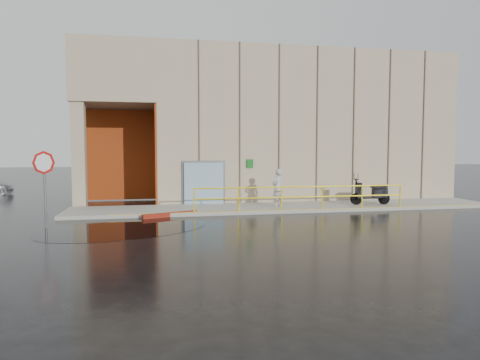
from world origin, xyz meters
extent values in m
plane|color=black|center=(0.00, 0.00, 0.00)|extent=(120.00, 120.00, 0.00)
cube|color=gray|center=(4.00, 4.50, 0.07)|extent=(20.00, 3.00, 0.15)
cube|color=tan|center=(6.00, 11.00, 4.00)|extent=(16.00, 10.00, 8.00)
cube|color=tan|center=(-4.00, 11.00, 6.50)|extent=(4.00, 10.00, 3.00)
cube|color=tan|center=(-5.60, 6.40, 2.50)|extent=(0.60, 0.60, 5.00)
cube|color=#982E0E|center=(-4.00, 9.50, 2.50)|extent=(3.80, 0.15, 4.90)
cube|color=#982E0E|center=(-2.05, 7.75, 2.50)|extent=(0.10, 3.50, 4.90)
cube|color=#92B2C7|center=(0.20, 5.88, 1.15)|extent=(1.90, 0.10, 2.00)
cube|color=#5B5B5F|center=(0.20, 5.96, 1.15)|extent=(2.10, 0.06, 2.20)
cube|color=#0D6018|center=(2.50, 5.94, 2.10)|extent=(0.32, 0.04, 0.42)
cylinder|color=yellow|center=(4.25, 3.15, 1.15)|extent=(9.50, 0.06, 0.06)
cylinder|color=yellow|center=(4.25, 3.15, 0.70)|extent=(9.50, 0.06, 0.06)
imported|color=#B3B3B8|center=(3.46, 4.27, 1.02)|extent=(0.76, 0.70, 1.75)
cylinder|color=black|center=(7.33, 4.19, 0.43)|extent=(0.56, 0.15, 0.56)
cylinder|color=black|center=(8.72, 4.08, 0.43)|extent=(0.56, 0.15, 0.56)
cylinder|color=#5B5B5F|center=(-5.91, 1.30, 1.19)|extent=(0.08, 0.08, 2.38)
cylinder|color=#B9120F|center=(-5.91, 1.27, 2.32)|extent=(0.62, 0.60, 0.82)
cylinder|color=white|center=(-5.91, 1.24, 2.32)|extent=(0.48, 0.45, 0.65)
cube|color=maroon|center=(-1.50, 3.10, 0.09)|extent=(2.30, 1.05, 0.18)
cube|color=black|center=(-3.12, 0.52, 0.00)|extent=(6.96, 5.75, 0.01)
camera|label=1|loc=(-2.02, -14.71, 2.76)|focal=32.00mm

